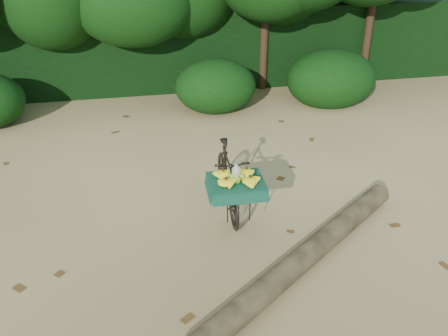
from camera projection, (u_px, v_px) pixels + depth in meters
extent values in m
plane|color=tan|center=(159.00, 242.00, 5.97)|extent=(80.00, 80.00, 0.00)
imported|color=black|center=(228.00, 179.00, 6.42)|extent=(0.48, 1.57, 0.94)
cube|color=black|center=(236.00, 182.00, 5.76)|extent=(0.35, 0.42, 0.02)
cube|color=#134834|center=(236.00, 181.00, 5.75)|extent=(0.69, 0.58, 0.01)
ellipsoid|color=olive|center=(242.00, 177.00, 5.74)|extent=(0.09, 0.07, 0.10)
ellipsoid|color=olive|center=(235.00, 175.00, 5.78)|extent=(0.09, 0.07, 0.10)
ellipsoid|color=olive|center=(231.00, 178.00, 5.72)|extent=(0.09, 0.07, 0.10)
ellipsoid|color=olive|center=(237.00, 180.00, 5.68)|extent=(0.09, 0.07, 0.10)
cylinder|color=#EAE5C6|center=(236.00, 174.00, 5.72)|extent=(0.11, 0.11, 0.14)
cylinder|color=brown|center=(302.00, 259.00, 5.46)|extent=(3.29, 2.54, 0.28)
cube|color=black|center=(136.00, 46.00, 10.95)|extent=(26.00, 1.80, 1.80)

